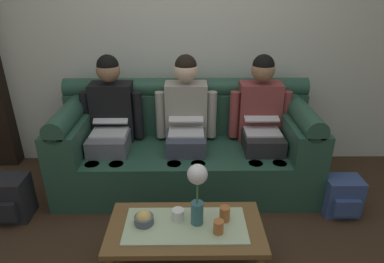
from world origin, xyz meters
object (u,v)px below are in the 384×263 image
person_left (111,119)px  backpack_right (342,196)px  couch (186,147)px  cup_near_left (218,227)px  coffee_table (186,231)px  person_right (261,119)px  person_middle (186,119)px  snack_bowl (144,219)px  flower_vase (197,188)px  cup_near_right (225,214)px  cup_far_center (178,215)px  backpack_left (9,199)px

person_left → backpack_right: bearing=-14.2°
couch → cup_near_left: 1.18m
coffee_table → couch: bearing=90.0°
couch → person_right: (0.68, -0.00, 0.29)m
backpack_right → coffee_table: bearing=-155.8°
person_middle → snack_bowl: size_ratio=9.69×
flower_vase → cup_near_right: size_ratio=4.22×
person_right → cup_far_center: person_right is taller
snack_bowl → person_right: bearing=48.3°
person_right → couch: bearing=179.7°
flower_vase → backpack_left: (-1.52, 0.53, -0.46)m
person_left → cup_near_right: person_left is taller
cup_near_left → snack_bowl: bearing=168.9°
person_left → coffee_table: (0.68, -1.08, -0.34)m
person_right → cup_near_left: bearing=-112.3°
snack_bowl → cup_near_left: 0.48m
person_left → snack_bowl: 1.17m
person_middle → person_right: bearing=-0.0°
couch → person_right: size_ratio=1.88×
flower_vase → cup_near_left: flower_vase is taller
coffee_table → snack_bowl: (-0.27, 0.02, 0.09)m
person_middle → backpack_left: size_ratio=3.31×
person_middle → flower_vase: (0.08, -1.06, -0.02)m
snack_bowl → cup_near_left: snack_bowl is taller
couch → cup_near_right: (0.26, -1.04, 0.05)m
cup_far_center → person_left: bearing=121.5°
person_left → flower_vase: 1.30m
backpack_left → coffee_table: bearing=-20.9°
flower_vase → cup_far_center: bearing=164.9°
cup_far_center → backpack_right: cup_far_center is taller
snack_bowl → cup_near_left: (0.47, -0.09, 0.01)m
person_left → flower_vase: bearing=-54.6°
cup_near_left → backpack_right: bearing=31.0°
couch → person_right: bearing=-0.3°
person_right → backpack_left: size_ratio=3.31×
couch → backpack_right: size_ratio=6.98×
cup_near_left → cup_far_center: bearing=153.3°
cup_near_right → cup_far_center: cup_near_right is taller
cup_near_left → backpack_left: size_ratio=0.24×
person_middle → cup_near_right: size_ratio=11.93×
person_left → flower_vase: (0.75, -1.06, -0.02)m
backpack_left → person_middle: bearing=20.1°
backpack_right → person_right: bearing=141.0°
flower_vase → cup_near_left: size_ratio=4.84×
cup_near_left → backpack_left: 1.78m
cup_near_right → coffee_table: bearing=-170.3°
person_left → backpack_right: person_left is taller
flower_vase → snack_bowl: (-0.34, -0.00, -0.23)m
person_left → cup_far_center: 1.23m
backpack_left → backpack_right: (2.74, 0.03, -0.02)m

